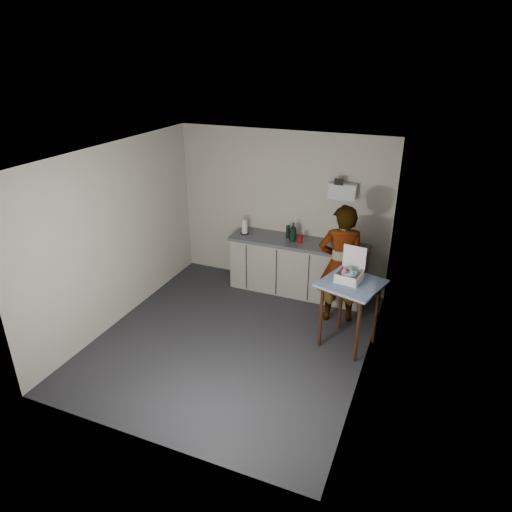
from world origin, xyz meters
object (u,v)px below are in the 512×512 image
at_px(kitchen_counter, 298,268).
at_px(soda_can, 300,239).
at_px(side_table, 351,291).
at_px(standing_man, 340,265).
at_px(dish_rack, 345,246).
at_px(bakery_box, 350,273).
at_px(soap_bottle, 293,232).
at_px(dark_bottle, 288,232).
at_px(paper_towel, 245,227).

bearing_deg(kitchen_counter, soda_can, -48.59).
xyz_separation_m(side_table, standing_man, (-0.28, 0.60, 0.07)).
bearing_deg(dish_rack, bakery_box, -75.40).
bearing_deg(standing_man, soap_bottle, -51.26).
height_order(side_table, dark_bottle, dark_bottle).
distance_m(standing_man, paper_towel, 1.85).
distance_m(standing_man, bakery_box, 0.61).
bearing_deg(side_table, soap_bottle, 152.20).
bearing_deg(kitchen_counter, bakery_box, -47.48).
height_order(soda_can, paper_towel, paper_towel).
bearing_deg(standing_man, paper_towel, -37.08).
relative_size(kitchen_counter, bakery_box, 5.15).
relative_size(side_table, soap_bottle, 3.06).
bearing_deg(dish_rack, soda_can, 179.62).
height_order(dark_bottle, bakery_box, bakery_box).
xyz_separation_m(kitchen_counter, standing_man, (0.82, -0.60, 0.47)).
bearing_deg(kitchen_counter, soap_bottle, -162.67).
distance_m(kitchen_counter, paper_towel, 1.11).
xyz_separation_m(soap_bottle, soda_can, (0.13, -0.02, -0.09)).
xyz_separation_m(kitchen_counter, paper_towel, (-0.94, -0.03, 0.60)).
height_order(kitchen_counter, bakery_box, bakery_box).
height_order(soap_bottle, soda_can, soap_bottle).
bearing_deg(paper_towel, side_table, -29.74).
distance_m(dark_bottle, paper_towel, 0.73).
xyz_separation_m(soap_bottle, dish_rack, (0.86, -0.02, -0.09)).
xyz_separation_m(paper_towel, bakery_box, (1.99, -1.11, 0.02)).
bearing_deg(dish_rack, dark_bottle, 172.60).
distance_m(dark_bottle, bakery_box, 1.76).
distance_m(standing_man, soda_can, 0.96).
relative_size(soda_can, dish_rack, 0.35).
relative_size(kitchen_counter, standing_man, 1.24).
distance_m(soda_can, bakery_box, 1.49).
bearing_deg(soda_can, dark_bottle, 154.19).
bearing_deg(bakery_box, side_table, -37.34).
relative_size(kitchen_counter, paper_towel, 8.90).
xyz_separation_m(soap_bottle, bakery_box, (1.14, -1.11, -0.01)).
bearing_deg(soda_can, kitchen_counter, 131.41).
bearing_deg(soda_can, dish_rack, -0.38).
xyz_separation_m(dark_bottle, dish_rack, (0.98, -0.13, -0.04)).
distance_m(kitchen_counter, dark_bottle, 0.63).
bearing_deg(bakery_box, standing_man, 120.95).
distance_m(side_table, dark_bottle, 1.84).
relative_size(standing_man, bakery_box, 4.14).
height_order(kitchen_counter, dark_bottle, dark_bottle).
xyz_separation_m(kitchen_counter, soda_can, (0.04, -0.05, 0.55)).
xyz_separation_m(dark_bottle, paper_towel, (-0.73, -0.11, 0.01)).
xyz_separation_m(standing_man, paper_towel, (-1.75, 0.57, 0.13)).
bearing_deg(bakery_box, paper_towel, 158.65).
relative_size(soap_bottle, dark_bottle, 1.49).
height_order(side_table, bakery_box, bakery_box).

